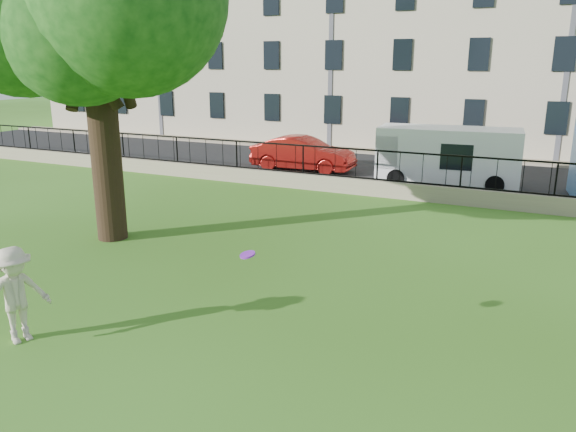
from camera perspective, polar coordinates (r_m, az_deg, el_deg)
The scene contains 10 objects.
ground at distance 10.91m, azimuth -9.77°, elevation -11.25°, with size 120.00×120.00×0.00m, color #376417.
retaining_wall at distance 21.21m, azimuth 8.97°, elevation 2.84°, with size 50.00×0.40×0.60m, color gray.
iron_railing at distance 21.04m, azimuth 9.07°, elevation 5.10°, with size 50.00×0.05×1.13m.
street at distance 25.72m, azimuth 11.94°, elevation 4.23°, with size 60.00×9.00×0.01m, color black.
sidewalk at distance 30.73m, azimuth 14.26°, elevation 5.98°, with size 60.00×1.40×0.12m, color gray.
building_row at distance 35.99m, azimuth 16.90°, elevation 18.09°, with size 56.40×10.40×13.80m.
man at distance 11.06m, azimuth -25.90°, elevation -7.24°, with size 1.14×0.66×1.77m, color beige.
frisbee at distance 9.51m, azimuth -4.13°, elevation -3.94°, with size 0.27×0.27×0.03m, color purple.
red_sedan at distance 25.78m, azimuth 1.53°, elevation 6.32°, with size 1.64×4.72×1.55m, color #A11813.
white_van at distance 23.62m, azimuth 15.92°, elevation 5.83°, with size 5.50×2.14×2.31m, color white.
Camera 1 is at (5.73, -7.90, 4.86)m, focal length 35.00 mm.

